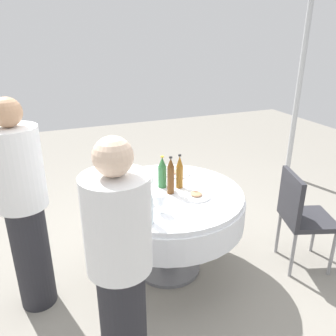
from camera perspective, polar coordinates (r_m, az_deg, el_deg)
ground_plane at (r=3.15m, az=-0.00°, el=-16.20°), size 10.00×10.00×0.00m
dining_table at (r=2.83m, az=-0.00°, el=-6.81°), size 1.24×1.24×0.74m
bottle_green_front at (r=2.80m, az=-0.96°, el=-0.81°), size 0.07×0.07×0.27m
bottle_clear_near at (r=2.28m, az=-3.11°, el=-6.38°), size 0.06×0.06×0.27m
bottle_brown_west at (r=2.68m, az=0.45°, el=-1.41°), size 0.06×0.06×0.31m
bottle_amber_outer at (r=2.79m, az=1.94°, el=-0.75°), size 0.06×0.06×0.29m
wine_glass_outer at (r=2.42m, az=-1.39°, el=-5.32°), size 0.08×0.08×0.14m
wine_glass_far at (r=2.59m, az=-4.27°, el=-3.02°), size 0.06×0.06×0.16m
plate_mid at (r=2.68m, az=4.73°, el=-4.59°), size 0.22×0.22×0.04m
plate_south at (r=3.09m, az=1.47°, el=-0.86°), size 0.23×0.23×0.04m
spoon_near at (r=2.64m, az=-8.30°, el=-5.52°), size 0.18×0.02×0.00m
folded_napkin at (r=2.98m, az=-4.04°, el=-1.74°), size 0.18×0.18×0.02m
person_front at (r=1.88m, az=-7.98°, el=-16.53°), size 0.34×0.34×1.52m
person_near at (r=2.57m, az=-22.97°, el=-5.93°), size 0.34×0.34×1.58m
chair_rear at (r=3.12m, az=21.18°, el=-6.92°), size 0.51×0.51×0.87m
tent_pole_main at (r=4.88m, az=21.09°, el=13.11°), size 0.07×0.07×2.63m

